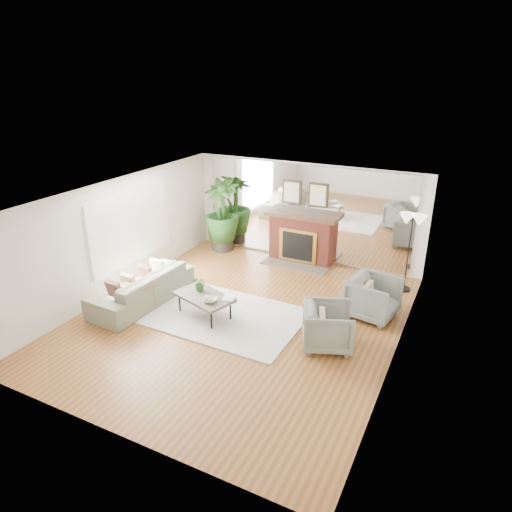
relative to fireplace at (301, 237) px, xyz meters
The scene contains 18 objects.
ground 3.33m from the fireplace, 90.00° to the right, with size 7.00×7.00×0.00m, color brown.
wall_left 4.46m from the fireplace, 132.54° to the right, with size 0.02×7.00×2.50m, color silver.
wall_right 4.46m from the fireplace, 47.46° to the right, with size 0.02×7.00×2.50m, color silver.
wall_back 0.63m from the fireplace, 90.00° to the left, with size 6.00×0.02×2.50m, color silver.
mirror_panel 0.63m from the fireplace, 90.00° to the left, with size 5.40×0.04×2.40m, color silver.
window_panel 4.17m from the fireplace, 135.99° to the right, with size 0.04×2.40×1.50m, color #B2E09E.
fireplace is the anchor object (origin of this frame).
area_rug 3.42m from the fireplace, 94.08° to the right, with size 2.94×2.10×0.03m, color silver.
coffee_table 3.58m from the fireplace, 100.70° to the right, with size 1.34×1.02×0.47m.
sofa 4.19m from the fireplace, 121.05° to the right, with size 2.41×0.94×0.70m, color gray.
armchair_back 3.08m from the fireplace, 40.71° to the right, with size 0.89×0.92×0.84m, color gray.
armchair_front 3.90m from the fireplace, 61.35° to the right, with size 0.85×0.88×0.80m, color gray.
side_table 4.41m from the fireplace, 116.59° to the right, with size 0.65×0.65×0.62m.
potted_ficus 2.25m from the fireplace, behind, with size 1.00×1.00×1.96m.
floor_lamp 2.88m from the fireplace, 10.44° to the right, with size 0.58×0.32×1.78m.
tabletop_plant 3.47m from the fireplace, 103.92° to the right, with size 0.28×0.24×0.31m, color #2E5E22.
fruit_bowl 3.71m from the fireplace, 96.64° to the right, with size 0.28×0.28×0.07m, color #925C3A.
book 3.44m from the fireplace, 94.47° to the right, with size 0.22×0.30×0.02m, color #925C3A.
Camera 1 is at (3.84, -6.96, 4.63)m, focal length 32.00 mm.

